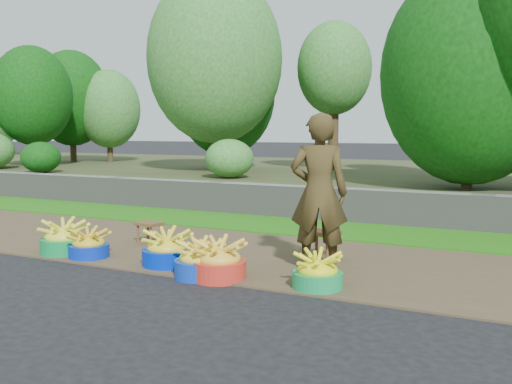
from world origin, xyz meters
The scene contains 15 objects.
ground_plane centered at (0.00, 0.00, 0.00)m, with size 120.00×120.00×0.00m, color black.
dirt_shoulder centered at (0.00, 1.25, 0.01)m, with size 80.00×2.50×0.02m, color #4E402B.
grass_verge centered at (0.00, 3.25, 0.02)m, with size 80.00×1.50×0.04m, color #247312.
retaining_wall centered at (0.00, 4.10, 0.28)m, with size 80.00×0.35×0.55m, color slate.
earth_bank centered at (0.00, 9.00, 0.25)m, with size 80.00×10.00×0.50m, color #3B4222.
vegetation centered at (-0.45, 7.56, 2.59)m, with size 37.08×8.71×4.64m.
basin_a centered at (-2.06, 0.31, 0.18)m, with size 0.55×0.55×0.41m.
basin_b centered at (-1.64, 0.27, 0.15)m, with size 0.46×0.46×0.34m.
basin_c centered at (-0.61, 0.36, 0.18)m, with size 0.53×0.53×0.40m.
basin_d centered at (-0.06, 0.13, 0.17)m, with size 0.50×0.50×0.37m.
basin_e centered at (0.16, 0.15, 0.18)m, with size 0.54×0.54×0.40m.
basin_f centered at (1.16, 0.25, 0.16)m, with size 0.47×0.47×0.35m.
stool_left centered at (-1.50, 1.21, 0.24)m, with size 0.35×0.29×0.28m.
stool_right centered at (0.77, 1.39, 0.27)m, with size 0.42×0.36×0.32m.
vendor_woman centered at (0.93, 0.85, 0.83)m, with size 0.59×0.39×1.62m, color black.
Camera 1 is at (2.96, -4.59, 1.46)m, focal length 40.00 mm.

